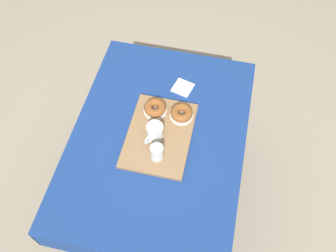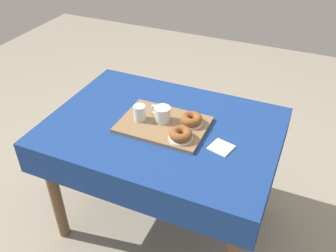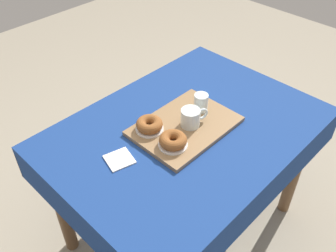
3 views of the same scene
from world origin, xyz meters
name	(u,v)px [view 3 (image 3 of 3)]	position (x,y,z in m)	size (l,w,h in m)	color
ground_plane	(183,225)	(0.00, 0.00, 0.00)	(6.00, 6.00, 0.00)	gray
dining_table	(186,144)	(0.00, 0.00, 0.64)	(1.20, 0.87, 0.74)	navy
serving_tray	(185,126)	(0.01, -0.01, 0.74)	(0.44, 0.32, 0.02)	olive
tea_mug_left	(191,118)	(-0.01, 0.01, 0.79)	(0.12, 0.08, 0.08)	silver
water_glass_near	(201,103)	(-0.12, -0.02, 0.79)	(0.06, 0.06, 0.08)	silver
donut_plate_left	(173,145)	(0.14, 0.05, 0.76)	(0.12, 0.12, 0.01)	white
sugar_donut_left	(173,140)	(0.14, 0.05, 0.78)	(0.11, 0.11, 0.04)	brown
donut_plate_right	(150,129)	(0.14, -0.09, 0.76)	(0.12, 0.12, 0.01)	white
sugar_donut_right	(149,124)	(0.14, -0.09, 0.78)	(0.11, 0.11, 0.04)	brown
paper_napkin	(119,159)	(0.33, -0.06, 0.74)	(0.10, 0.10, 0.01)	white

